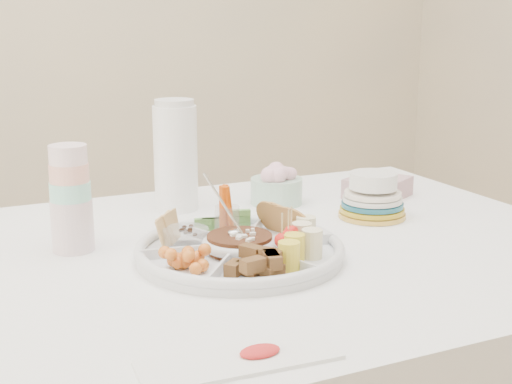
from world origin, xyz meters
name	(u,v)px	position (x,y,z in m)	size (l,w,h in m)	color
party_tray	(240,247)	(0.02, -0.05, 0.78)	(0.38, 0.38, 0.04)	white
bean_dip	(240,243)	(0.02, -0.05, 0.79)	(0.12, 0.12, 0.04)	#5D3114
tortillas	(287,222)	(0.14, -0.01, 0.80)	(0.09, 0.09, 0.06)	#B66F44
carrot_cucumber	(223,208)	(0.04, 0.07, 0.82)	(0.10, 0.10, 0.09)	#CC4804
pita_raisins	(173,231)	(-0.08, 0.03, 0.80)	(0.12, 0.12, 0.06)	tan
cherries	(185,257)	(-0.10, -0.10, 0.79)	(0.10, 0.10, 0.04)	orange
granola_chunks	(259,263)	(0.00, -0.18, 0.79)	(0.10, 0.10, 0.05)	brown
banana_tomato	(309,234)	(0.12, -0.14, 0.82)	(0.12, 0.12, 0.10)	#F2E080
cup_stack	(70,195)	(-0.25, 0.13, 0.87)	(0.08, 0.08, 0.22)	white
thermos	(176,154)	(0.03, 0.33, 0.89)	(0.10, 0.10, 0.26)	white
flower_bowl	(276,185)	(0.26, 0.27, 0.80)	(0.12, 0.12, 0.09)	#A2EBC5
napkin_stack	(378,187)	(0.52, 0.22, 0.78)	(0.14, 0.12, 0.05)	#BE929A
plate_stack	(373,196)	(0.40, 0.08, 0.81)	(0.15, 0.15, 0.10)	gold
placemat	(239,360)	(-0.14, -0.42, 0.76)	(0.27, 0.09, 0.01)	silver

